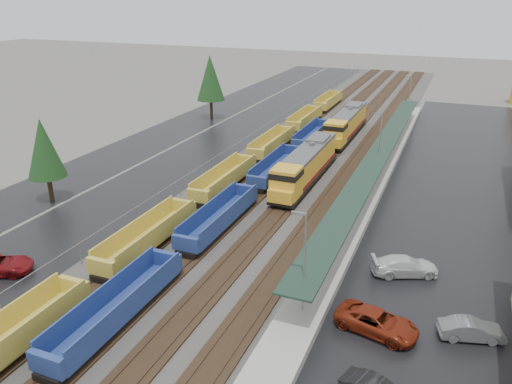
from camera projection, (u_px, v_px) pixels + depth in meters
ballast_strip at (322, 147)px, 72.14m from camera, size 20.00×160.00×0.08m
trackbed at (322, 147)px, 72.10m from camera, size 14.60×160.00×0.22m
west_parking_lot at (228, 137)px, 77.43m from camera, size 10.00×160.00×0.02m
west_road at (173, 131)px, 80.95m from camera, size 9.00×160.00×0.02m
east_commuter_lot at (460, 189)px, 56.88m from camera, size 16.00×100.00×0.02m
station_platform at (377, 173)px, 59.96m from camera, size 3.00×80.00×8.00m
chainlink_fence at (257, 133)px, 73.56m from camera, size 0.08×160.04×2.02m
tree_west_near at (44, 148)px, 51.98m from camera, size 3.96×3.96×9.00m
tree_west_far at (210, 78)px, 86.17m from camera, size 4.84×4.84×11.00m
locomotive_lead at (305, 166)px, 57.56m from camera, size 2.85×18.77×4.25m
locomotive_trail at (346, 124)px, 75.58m from camera, size 2.85×18.77×4.25m
well_string_yellow at (225, 180)px, 56.69m from camera, size 2.53×105.96×2.24m
well_string_blue at (177, 255)px, 40.45m from camera, size 2.48×91.84×2.20m
parked_car_east_b at (377, 322)px, 32.85m from camera, size 3.68×5.89×1.52m
parked_car_east_c at (405, 266)px, 39.56m from camera, size 4.02×5.63×1.51m
parked_car_east_e at (471, 330)px, 32.22m from camera, size 2.52×4.35×1.35m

